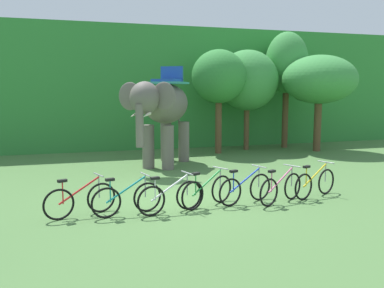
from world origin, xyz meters
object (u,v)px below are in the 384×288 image
object	(u,v)px
tree_left	(319,80)
bike_teal	(127,199)
bike_red	(80,200)
tree_center_right	(247,81)
bike_blue	(245,188)
bike_white	(170,197)
tree_right	(219,77)
tree_center_left	(287,64)
bike_pink	(281,188)
bike_yellow	(315,183)
bike_green	(207,191)
elephant	(163,108)

from	to	relation	value
tree_left	bike_teal	size ratio (longest dim) A/B	2.67
bike_red	bike_teal	world-z (taller)	same
tree_center_right	bike_blue	xyz separation A→B (m)	(-3.96, -8.71, -2.92)
bike_red	bike_white	size ratio (longest dim) A/B	0.98
tree_right	bike_teal	bearing A→B (deg)	-122.90
tree_center_right	bike_red	xyz separation A→B (m)	(-7.99, -8.61, -2.92)
bike_blue	bike_teal	bearing A→B (deg)	-177.88
bike_white	bike_red	bearing A→B (deg)	170.27
tree_center_right	bike_blue	distance (m)	10.01
tree_center_left	tree_left	distance (m)	1.94
tree_right	tree_left	bearing A→B (deg)	-8.62
tree_left	bike_pink	world-z (taller)	tree_left
bike_red	bike_pink	bearing A→B (deg)	-3.88
bike_pink	bike_white	bearing A→B (deg)	-179.74
bike_yellow	bike_green	bearing A→B (deg)	179.96
tree_center_left	elephant	world-z (taller)	tree_center_left
bike_green	tree_left	bearing A→B (deg)	42.48
tree_center_right	bike_teal	distance (m)	11.61
tree_center_right	tree_left	bearing A→B (deg)	-24.87
bike_red	bike_yellow	distance (m)	6.07
bike_red	bike_blue	size ratio (longest dim) A/B	0.99
elephant	bike_teal	size ratio (longest dim) A/B	2.38
tree_right	tree_center_left	xyz separation A→B (m)	(3.86, 0.85, 0.71)
bike_white	bike_blue	size ratio (longest dim) A/B	1.01
bike_red	bike_yellow	size ratio (longest dim) A/B	1.01
tree_center_left	bike_white	size ratio (longest dim) A/B	3.41
tree_center_right	bike_yellow	bearing A→B (deg)	-102.47
bike_green	bike_blue	bearing A→B (deg)	-1.21
tree_center_left	bike_green	world-z (taller)	tree_center_left
tree_center_right	bike_pink	size ratio (longest dim) A/B	3.02
tree_center_right	tree_center_left	distance (m)	2.33
bike_teal	bike_green	xyz separation A→B (m)	(1.99, 0.13, 0.00)
bike_green	bike_blue	size ratio (longest dim) A/B	0.95
bike_white	tree_left	bearing A→B (deg)	40.14
tree_center_right	tree_left	size ratio (longest dim) A/B	1.06
tree_center_left	bike_yellow	world-z (taller)	tree_center_left
tree_left	elephant	world-z (taller)	tree_left
bike_green	bike_blue	world-z (taller)	same
bike_blue	bike_yellow	distance (m)	2.04
elephant	bike_yellow	size ratio (longest dim) A/B	2.46
elephant	bike_yellow	xyz separation A→B (m)	(2.86, -5.63, -1.82)
tree_center_left	bike_yellow	bearing A→B (deg)	-114.78
tree_center_left	bike_green	size ratio (longest dim) A/B	3.64
tree_left	bike_red	size ratio (longest dim) A/B	2.74
bike_green	tree_center_right	bearing A→B (deg)	60.23
bike_yellow	bike_teal	bearing A→B (deg)	-178.52
tree_center_left	bike_red	world-z (taller)	tree_center_left
bike_blue	bike_yellow	bearing A→B (deg)	0.54
tree_right	elephant	size ratio (longest dim) A/B	1.17
bike_blue	bike_pink	size ratio (longest dim) A/B	1.05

